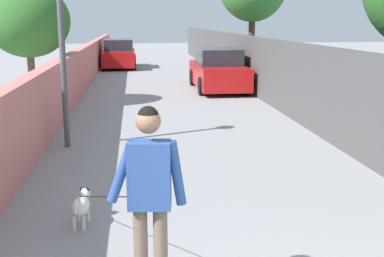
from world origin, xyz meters
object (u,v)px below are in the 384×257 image
(tree_left_near, at_px, (28,21))
(car_near, at_px, (218,71))
(lamp_post, at_px, (60,10))
(car_far, at_px, (119,55))
(person_skateboarder, at_px, (150,188))
(dog, at_px, (82,205))

(tree_left_near, distance_m, car_near, 7.14)
(lamp_post, bearing_deg, tree_left_near, 17.92)
(car_near, relative_size, car_far, 1.08)
(tree_left_near, xyz_separation_m, person_skateboarder, (-11.20, -3.19, -1.42))
(tree_left_near, bearing_deg, lamp_post, -162.08)
(lamp_post, relative_size, dog, 1.79)
(lamp_post, distance_m, dog, 4.90)
(person_skateboarder, height_order, car_far, person_skateboarder)
(car_far, bearing_deg, lamp_post, 178.01)
(dog, bearing_deg, car_near, -17.25)
(car_near, xyz_separation_m, car_far, (9.11, 3.94, -0.00))
(lamp_post, xyz_separation_m, car_near, (8.16, -4.54, -2.05))
(dog, height_order, car_near, car_near)
(lamp_post, xyz_separation_m, dog, (-4.16, -0.71, -2.49))
(tree_left_near, xyz_separation_m, dog, (-9.29, -2.37, -2.28))
(person_skateboarder, distance_m, dog, 2.25)
(lamp_post, xyz_separation_m, car_far, (17.27, -0.60, -2.05))
(car_near, bearing_deg, tree_left_near, 116.10)
(lamp_post, height_order, car_near, lamp_post)
(person_skateboarder, bearing_deg, lamp_post, 14.18)
(tree_left_near, xyz_separation_m, lamp_post, (-5.13, -1.66, 0.22))
(person_skateboarder, xyz_separation_m, car_far, (23.34, 0.93, -0.42))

